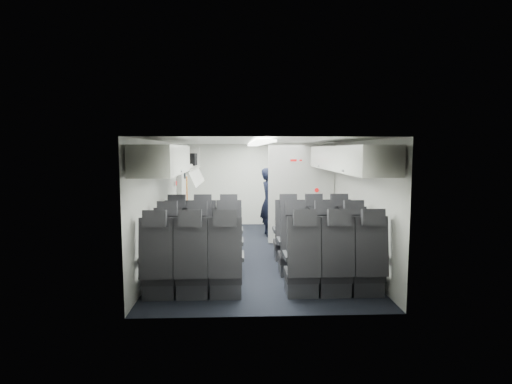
{
  "coord_description": "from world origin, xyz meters",
  "views": [
    {
      "loc": [
        -0.32,
        -7.61,
        1.99
      ],
      "look_at": [
        0.0,
        0.4,
        1.15
      ],
      "focal_mm": 28.0,
      "sensor_mm": 36.0,
      "label": 1
    }
  ],
  "objects": [
    {
      "name": "carry_on_bag",
      "position": [
        -1.35,
        0.05,
        1.82
      ],
      "size": [
        0.41,
        0.3,
        0.23
      ],
      "primitive_type": "cube",
      "rotation": [
        0.0,
        0.0,
        -0.09
      ],
      "color": "black",
      "rests_on": "overhead_bin_left_front_open"
    },
    {
      "name": "overhead_bin_left_front_open",
      "position": [
        -1.44,
        -0.25,
        1.74
      ],
      "size": [
        0.64,
        1.7,
        0.72
      ],
      "color": "#9E9E93",
      "rests_on": "cabin_shell"
    },
    {
      "name": "boarding_door",
      "position": [
        -1.64,
        1.55,
        0.95
      ],
      "size": [
        0.12,
        1.27,
        1.86
      ],
      "color": "silver",
      "rests_on": "cabin_shell"
    },
    {
      "name": "bulkhead_partition",
      "position": [
        0.98,
        0.8,
        1.08
      ],
      "size": [
        1.4,
        0.15,
        2.13
      ],
      "color": "silver",
      "rests_on": "cabin_shell"
    },
    {
      "name": "cabin_shell",
      "position": [
        0.0,
        0.0,
        1.12
      ],
      "size": [
        3.41,
        6.01,
        2.16
      ],
      "color": "black",
      "rests_on": "ground"
    },
    {
      "name": "overhead_bin_left_rear",
      "position": [
        -1.4,
        -2.0,
        1.86
      ],
      "size": [
        0.53,
        1.8,
        0.4
      ],
      "color": "white",
      "rests_on": "cabin_shell"
    },
    {
      "name": "overhead_bin_right_front",
      "position": [
        1.4,
        -0.25,
        1.86
      ],
      "size": [
        0.53,
        1.7,
        0.4
      ],
      "color": "white",
      "rests_on": "cabin_shell"
    },
    {
      "name": "overhead_bin_right_rear",
      "position": [
        1.4,
        -2.0,
        1.86
      ],
      "size": [
        0.53,
        1.8,
        0.4
      ],
      "color": "white",
      "rests_on": "cabin_shell"
    },
    {
      "name": "seat_row_front",
      "position": [
        -0.0,
        -0.53,
        0.4
      ],
      "size": [
        3.33,
        0.56,
        1.24
      ],
      "color": "black",
      "rests_on": "cabin_shell"
    },
    {
      "name": "flight_attendant",
      "position": [
        0.34,
        1.6,
        0.79
      ],
      "size": [
        0.46,
        0.63,
        1.59
      ],
      "primitive_type": "imported",
      "rotation": [
        0.0,
        0.0,
        1.71
      ],
      "color": "black",
      "rests_on": "ground"
    },
    {
      "name": "seat_row_rear",
      "position": [
        -0.0,
        -2.33,
        0.4
      ],
      "size": [
        3.33,
        0.56,
        1.24
      ],
      "color": "black",
      "rests_on": "cabin_shell"
    },
    {
      "name": "galley_unit",
      "position": [
        0.95,
        2.72,
        0.95
      ],
      "size": [
        0.85,
        0.52,
        1.9
      ],
      "color": "#939399",
      "rests_on": "cabin_shell"
    },
    {
      "name": "seat_row_mid",
      "position": [
        -0.0,
        -1.43,
        0.4
      ],
      "size": [
        3.33,
        0.56,
        1.24
      ],
      "color": "black",
      "rests_on": "cabin_shell"
    },
    {
      "name": "papers",
      "position": [
        0.53,
        1.55,
        0.99
      ],
      "size": [
        0.19,
        0.02,
        0.14
      ],
      "primitive_type": "cube",
      "rotation": [
        0.0,
        0.0,
        0.02
      ],
      "color": "white",
      "rests_on": "flight_attendant"
    }
  ]
}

